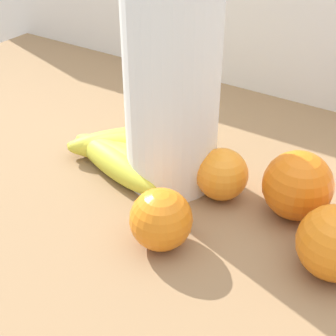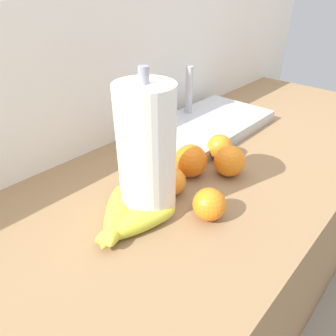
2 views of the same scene
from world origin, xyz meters
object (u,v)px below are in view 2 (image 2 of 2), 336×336
orange_right (220,147)px  orange_back_left (170,181)px  paper_towel_roll (147,153)px  sink_basin (208,123)px  orange_center (209,204)px  banana_bunch (128,217)px  orange_back_right (229,161)px  orange_front (191,161)px

orange_right → orange_back_left: bearing=-177.7°
paper_towel_roll → sink_basin: 0.47m
orange_right → sink_basin: sink_basin is taller
orange_center → paper_towel_roll: paper_towel_roll is taller
banana_bunch → orange_back_right: size_ratio=2.61×
banana_bunch → orange_right: size_ratio=2.95×
orange_center → orange_back_left: bearing=83.9°
orange_back_right → orange_front: bearing=133.6°
banana_bunch → orange_right: 0.36m
orange_front → orange_right: 0.12m
orange_back_left → sink_basin: sink_basin is taller
banana_bunch → paper_towel_roll: (0.07, 0.01, 0.12)m
orange_right → orange_front: bearing=177.8°
orange_right → paper_towel_roll: (-0.29, -0.01, 0.10)m
orange_back_left → orange_right: bearing=2.3°
orange_center → orange_back_right: size_ratio=0.88×
orange_front → sink_basin: sink_basin is taller
orange_right → orange_back_right: bearing=-129.2°
orange_back_right → orange_back_left: bearing=159.9°
orange_back_right → paper_towel_roll: (-0.23, 0.05, 0.10)m
orange_center → orange_front: 0.17m
orange_back_left → orange_back_right: bearing=-20.1°
orange_back_left → sink_basin: size_ratio=0.15×
sink_basin → orange_front: bearing=-152.9°
orange_front → orange_back_right: bearing=-46.4°
orange_back_left → paper_towel_roll: paper_towel_roll is taller
orange_back_right → sink_basin: (0.19, 0.20, -0.02)m
orange_front → paper_towel_roll: paper_towel_roll is taller
orange_front → orange_right: size_ratio=1.19×
paper_towel_roll → sink_basin: bearing=19.4°
orange_center → orange_back_left: orange_center is taller
orange_front → orange_back_left: orange_front is taller
banana_bunch → orange_back_left: orange_back_left is taller
orange_back_right → orange_right: size_ratio=1.13×
paper_towel_roll → sink_basin: paper_towel_roll is taller
orange_back_left → banana_bunch: bearing=-175.5°
paper_towel_roll → orange_front: bearing=5.9°
orange_back_right → orange_back_left: orange_back_right is taller
orange_center → orange_back_left: (0.01, 0.12, -0.00)m
orange_right → paper_towel_roll: 0.31m
orange_front → orange_back_left: 0.09m
banana_bunch → orange_back_left: (0.14, 0.01, 0.01)m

